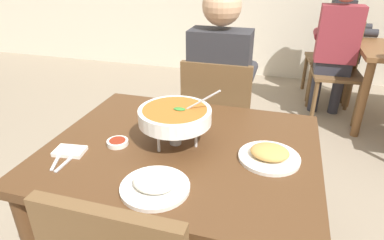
# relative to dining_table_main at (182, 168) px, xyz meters

# --- Properties ---
(dining_table_main) EXTENTS (1.12, 0.92, 0.73)m
(dining_table_main) POSITION_rel_dining_table_main_xyz_m (0.00, 0.00, 0.00)
(dining_table_main) COLOR #51331C
(dining_table_main) RESTS_ON ground_plane
(chair_diner_main) EXTENTS (0.44, 0.44, 0.90)m
(chair_diner_main) POSITION_rel_dining_table_main_xyz_m (-0.00, 0.74, -0.11)
(chair_diner_main) COLOR brown
(chair_diner_main) RESTS_ON ground_plane
(diner_main) EXTENTS (0.40, 0.45, 1.31)m
(diner_main) POSITION_rel_dining_table_main_xyz_m (0.00, 0.78, 0.13)
(diner_main) COLOR #2D2D38
(diner_main) RESTS_ON ground_plane
(curry_bowl) EXTENTS (0.33, 0.30, 0.26)m
(curry_bowl) POSITION_rel_dining_table_main_xyz_m (-0.03, 0.01, 0.24)
(curry_bowl) COLOR silver
(curry_bowl) RESTS_ON dining_table_main
(rice_plate) EXTENTS (0.24, 0.24, 0.06)m
(rice_plate) POSITION_rel_dining_table_main_xyz_m (0.00, -0.30, 0.13)
(rice_plate) COLOR white
(rice_plate) RESTS_ON dining_table_main
(appetizer_plate) EXTENTS (0.24, 0.24, 0.06)m
(appetizer_plate) POSITION_rel_dining_table_main_xyz_m (0.36, -0.00, 0.13)
(appetizer_plate) COLOR white
(appetizer_plate) RESTS_ON dining_table_main
(sauce_dish) EXTENTS (0.09, 0.09, 0.02)m
(sauce_dish) POSITION_rel_dining_table_main_xyz_m (-0.26, -0.07, 0.12)
(sauce_dish) COLOR white
(sauce_dish) RESTS_ON dining_table_main
(napkin_folded) EXTENTS (0.13, 0.10, 0.02)m
(napkin_folded) POSITION_rel_dining_table_main_xyz_m (-0.42, -0.18, 0.12)
(napkin_folded) COLOR white
(napkin_folded) RESTS_ON dining_table_main
(fork_utensil) EXTENTS (0.07, 0.16, 0.01)m
(fork_utensil) POSITION_rel_dining_table_main_xyz_m (-0.44, -0.23, 0.11)
(fork_utensil) COLOR silver
(fork_utensil) RESTS_ON dining_table_main
(spoon_utensil) EXTENTS (0.01, 0.17, 0.01)m
(spoon_utensil) POSITION_rel_dining_table_main_xyz_m (-0.39, -0.23, 0.11)
(spoon_utensil) COLOR silver
(spoon_utensil) RESTS_ON dining_table_main
(chair_bg_left) EXTENTS (0.47, 0.47, 0.90)m
(chair_bg_left) POSITION_rel_dining_table_main_xyz_m (0.85, 2.23, -0.11)
(chair_bg_left) COLOR brown
(chair_bg_left) RESTS_ON ground_plane
(chair_bg_middle) EXTENTS (0.49, 0.49, 0.90)m
(chair_bg_middle) POSITION_rel_dining_table_main_xyz_m (0.92, 2.69, -0.11)
(chair_bg_middle) COLOR brown
(chair_bg_middle) RESTS_ON ground_plane
(patron_bg_left) EXTENTS (0.40, 0.45, 1.31)m
(patron_bg_left) POSITION_rel_dining_table_main_xyz_m (0.81, 2.15, 0.13)
(patron_bg_left) COLOR #2D2D38
(patron_bg_left) RESTS_ON ground_plane
(patron_bg_middle) EXTENTS (0.45, 0.40, 1.31)m
(patron_bg_middle) POSITION_rel_dining_table_main_xyz_m (0.91, 2.67, 0.13)
(patron_bg_middle) COLOR #2D2D38
(patron_bg_middle) RESTS_ON ground_plane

